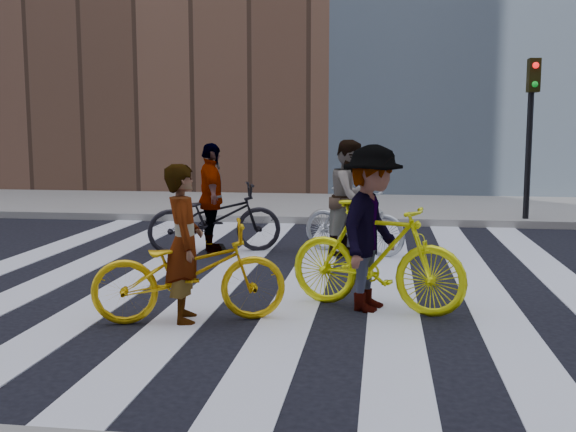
% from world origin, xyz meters
% --- Properties ---
extents(ground, '(100.00, 100.00, 0.00)m').
position_xyz_m(ground, '(0.00, 0.00, 0.00)').
color(ground, black).
rests_on(ground, ground).
extents(sidewalk_far, '(100.00, 5.00, 0.15)m').
position_xyz_m(sidewalk_far, '(0.00, 7.50, 0.07)').
color(sidewalk_far, gray).
rests_on(sidewalk_far, ground).
extents(zebra_crosswalk, '(8.25, 10.00, 0.01)m').
position_xyz_m(zebra_crosswalk, '(0.00, 0.00, 0.01)').
color(zebra_crosswalk, white).
rests_on(zebra_crosswalk, ground).
extents(traffic_signal, '(0.22, 0.42, 3.33)m').
position_xyz_m(traffic_signal, '(4.40, 5.32, 2.28)').
color(traffic_signal, black).
rests_on(traffic_signal, ground).
extents(bike_yellow_left, '(2.09, 1.22, 1.04)m').
position_xyz_m(bike_yellow_left, '(-0.44, -2.16, 0.52)').
color(bike_yellow_left, yellow).
rests_on(bike_yellow_left, ground).
extents(bike_silver_mid, '(1.80, 1.19, 1.05)m').
position_xyz_m(bike_silver_mid, '(1.07, 1.83, 0.53)').
color(bike_silver_mid, '#A6AAB0').
rests_on(bike_silver_mid, ground).
extents(bike_yellow_right, '(2.07, 1.20, 1.20)m').
position_xyz_m(bike_yellow_right, '(1.45, -1.45, 0.60)').
color(bike_yellow_right, '#FAFF0E').
rests_on(bike_yellow_right, ground).
extents(bike_dark_rear, '(2.24, 1.42, 1.11)m').
position_xyz_m(bike_dark_rear, '(-1.13, 1.64, 0.56)').
color(bike_dark_rear, black).
rests_on(bike_dark_rear, ground).
extents(rider_left, '(0.54, 0.68, 1.63)m').
position_xyz_m(rider_left, '(-0.49, -2.16, 0.81)').
color(rider_left, slate).
rests_on(rider_left, ground).
extents(rider_mid, '(0.99, 1.08, 1.80)m').
position_xyz_m(rider_mid, '(1.02, 1.83, 0.90)').
color(rider_mid, slate).
rests_on(rider_mid, ground).
extents(rider_right, '(1.02, 1.32, 1.81)m').
position_xyz_m(rider_right, '(1.40, -1.45, 0.90)').
color(rider_right, slate).
rests_on(rider_right, ground).
extents(rider_rear, '(0.75, 1.11, 1.75)m').
position_xyz_m(rider_rear, '(-1.18, 1.64, 0.87)').
color(rider_rear, slate).
rests_on(rider_rear, ground).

